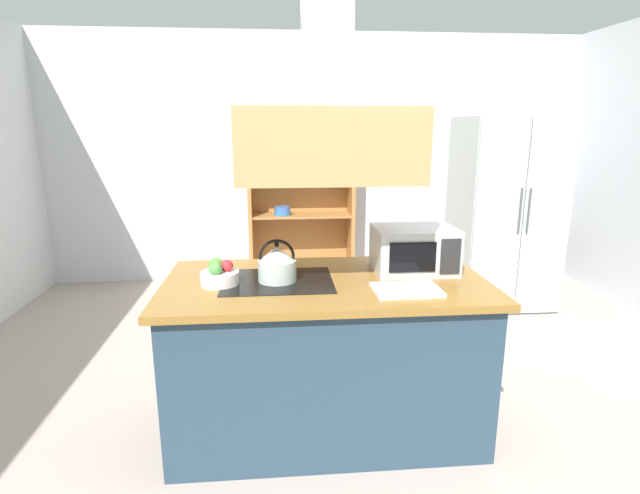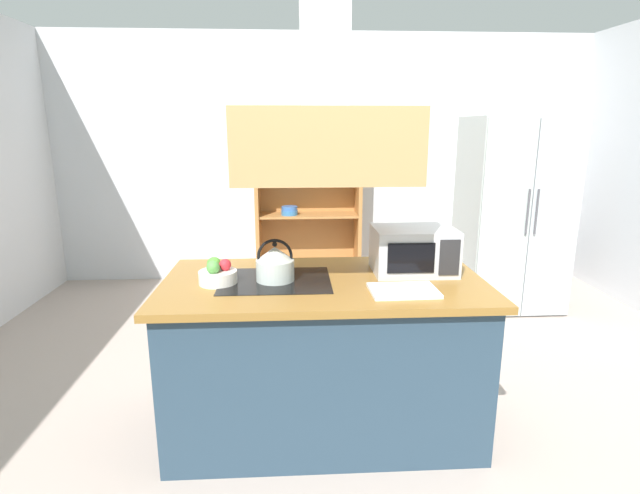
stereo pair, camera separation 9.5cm
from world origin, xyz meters
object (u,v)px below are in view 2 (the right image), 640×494
(kettle, at_px, (275,263))
(microwave, at_px, (413,250))
(cutting_board, at_px, (403,291))
(refrigerator, at_px, (512,214))
(dish_cabinet, at_px, (308,207))
(fruit_bowl, at_px, (218,274))

(kettle, xyz_separation_m, microwave, (0.79, 0.12, 0.03))
(cutting_board, height_order, microwave, microwave)
(refrigerator, relative_size, dish_cabinet, 0.94)
(dish_cabinet, height_order, cutting_board, dish_cabinet)
(microwave, bearing_deg, cutting_board, -110.64)
(refrigerator, bearing_deg, kettle, -138.59)
(refrigerator, relative_size, microwave, 3.93)
(kettle, bearing_deg, dish_cabinet, 84.44)
(fruit_bowl, bearing_deg, dish_cabinet, 78.44)
(microwave, bearing_deg, fruit_bowl, -172.17)
(microwave, distance_m, fruit_bowl, 1.11)
(dish_cabinet, bearing_deg, fruit_bowl, -101.56)
(dish_cabinet, relative_size, kettle, 8.27)
(cutting_board, relative_size, microwave, 0.74)
(kettle, relative_size, cutting_board, 0.68)
(dish_cabinet, height_order, microwave, dish_cabinet)
(dish_cabinet, distance_m, kettle, 2.83)
(refrigerator, distance_m, microwave, 2.29)
(refrigerator, height_order, kettle, refrigerator)
(fruit_bowl, bearing_deg, cutting_board, -11.85)
(kettle, xyz_separation_m, cutting_board, (0.66, -0.23, -0.09))
(microwave, bearing_deg, dish_cabinet, 100.89)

